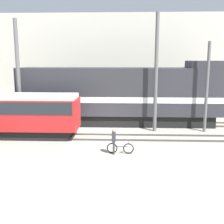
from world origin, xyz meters
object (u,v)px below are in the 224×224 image
object	(u,v)px
freight_locomotive	(121,95)
utility_pole_center	(156,74)
streetcar	(12,113)
utility_pole_right	(207,88)
person	(114,139)
utility_pole_left	(18,76)
bicycle	(120,148)

from	to	relation	value
freight_locomotive	utility_pole_center	bearing A→B (deg)	-39.23
streetcar	utility_pole_right	distance (m)	15.25
freight_locomotive	person	bearing A→B (deg)	-92.82
utility_pole_left	utility_pole_center	bearing A→B (deg)	0.00
bicycle	utility_pole_right	distance (m)	9.44
freight_locomotive	bicycle	size ratio (longest dim) A/B	10.44
utility_pole_left	person	bearing A→B (deg)	-36.21
streetcar	bicycle	distance (m)	9.01
bicycle	utility_pole_center	size ratio (longest dim) A/B	0.18
utility_pole_left	utility_pole_center	distance (m)	11.10
streetcar	utility_pole_center	world-z (taller)	utility_pole_center
utility_pole_center	utility_pole_right	world-z (taller)	utility_pole_center
bicycle	utility_pole_left	world-z (taller)	utility_pole_left
bicycle	utility_pole_left	xyz separation A→B (m)	(-8.35, 5.69, 4.14)
streetcar	bicycle	size ratio (longest dim) A/B	5.88
bicycle	utility_pole_left	bearing A→B (deg)	145.73
freight_locomotive	utility_pole_right	distance (m)	7.23
streetcar	bicycle	xyz separation A→B (m)	(8.18, -3.44, -1.53)
person	utility_pole_right	distance (m)	9.62
utility_pole_left	utility_pole_center	xyz separation A→B (m)	(11.10, 0.00, 0.20)
streetcar	utility_pole_left	bearing A→B (deg)	94.28
bicycle	person	world-z (taller)	person
bicycle	utility_pole_right	bearing A→B (deg)	39.92
streetcar	person	size ratio (longest dim) A/B	6.13
utility_pole_right	freight_locomotive	bearing A→B (deg)	161.72
freight_locomotive	utility_pole_right	world-z (taller)	utility_pole_right
bicycle	utility_pole_left	distance (m)	10.92
utility_pole_center	utility_pole_right	size ratio (longest dim) A/B	1.30
streetcar	utility_pole_right	world-z (taller)	utility_pole_right
freight_locomotive	utility_pole_center	size ratio (longest dim) A/B	1.90
freight_locomotive	person	size ratio (longest dim) A/B	10.90
freight_locomotive	utility_pole_left	distance (m)	8.83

